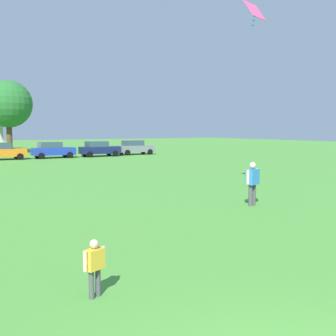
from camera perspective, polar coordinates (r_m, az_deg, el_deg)
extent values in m
cylinder|color=#4C4C51|center=(7.86, -10.56, -15.61)|extent=(0.10, 0.10, 0.53)
cylinder|color=#4C4C51|center=(7.96, -9.68, -15.32)|extent=(0.10, 0.10, 0.53)
cube|color=yellow|center=(7.76, -10.18, -12.33)|extent=(0.40, 0.32, 0.38)
cylinder|color=beige|center=(7.61, -11.42, -12.61)|extent=(0.08, 0.08, 0.35)
cylinder|color=beige|center=(7.90, -8.99, -11.91)|extent=(0.08, 0.08, 0.35)
sphere|color=beige|center=(7.67, -10.21, -10.32)|extent=(0.17, 0.17, 0.17)
cylinder|color=#4C4C51|center=(16.69, 11.36, -3.75)|extent=(0.16, 0.16, 0.86)
cylinder|color=#4C4C51|center=(16.91, 11.81, -3.64)|extent=(0.16, 0.16, 0.86)
cube|color=#337FCC|center=(16.70, 11.64, -1.21)|extent=(0.64, 0.48, 0.61)
cylinder|color=beige|center=(16.40, 11.01, -1.26)|extent=(0.13, 0.13, 0.57)
cylinder|color=beige|center=(17.00, 12.25, -1.04)|extent=(0.13, 0.13, 0.57)
sphere|color=beige|center=(16.66, 11.67, 0.35)|extent=(0.27, 0.27, 0.27)
cube|color=#F24C8C|center=(20.63, 11.93, 20.60)|extent=(1.41, 0.98, 0.81)
sphere|color=#3FBFE5|center=(20.57, 11.92, 19.93)|extent=(0.10, 0.10, 0.10)
sphere|color=#3FBFE5|center=(20.48, 11.79, 19.36)|extent=(0.10, 0.10, 0.10)
sphere|color=#3FBFE5|center=(20.39, 11.67, 18.78)|extent=(0.10, 0.10, 0.10)
cube|color=orange|center=(43.54, -21.94, 1.98)|extent=(4.30, 1.80, 0.76)
cylinder|color=black|center=(44.68, -20.25, 1.63)|extent=(0.64, 0.22, 0.64)
cylinder|color=black|center=(42.92, -19.81, 1.50)|extent=(0.64, 0.22, 0.64)
cube|color=#1E38AD|center=(44.51, -15.59, 2.24)|extent=(4.30, 1.80, 0.76)
cube|color=#334756|center=(44.39, -16.04, 3.10)|extent=(2.24, 1.58, 0.60)
cylinder|color=black|center=(45.79, -14.10, 1.89)|extent=(0.64, 0.22, 0.64)
cylinder|color=black|center=(44.07, -13.44, 1.77)|extent=(0.64, 0.22, 0.64)
cylinder|color=black|center=(45.06, -17.67, 1.74)|extent=(0.64, 0.22, 0.64)
cylinder|color=black|center=(43.31, -17.14, 1.61)|extent=(0.64, 0.22, 0.64)
cube|color=#141E4C|center=(45.93, -9.44, 2.47)|extent=(4.30, 1.80, 0.76)
cube|color=#334756|center=(45.77, -9.86, 3.30)|extent=(2.24, 1.58, 0.60)
cylinder|color=black|center=(47.32, -8.17, 2.11)|extent=(0.64, 0.22, 0.64)
cylinder|color=black|center=(45.66, -7.31, 2.00)|extent=(0.64, 0.22, 0.64)
cylinder|color=black|center=(46.29, -11.52, 1.98)|extent=(0.64, 0.22, 0.64)
cylinder|color=black|center=(44.60, -10.77, 1.86)|extent=(0.64, 0.22, 0.64)
cube|color=slate|center=(48.71, -4.53, 2.69)|extent=(4.30, 1.80, 0.76)
cube|color=#334756|center=(48.53, -4.90, 3.48)|extent=(2.24, 1.58, 0.60)
cylinder|color=black|center=(50.19, -3.47, 2.35)|extent=(0.64, 0.22, 0.64)
cylinder|color=black|center=(48.59, -2.51, 2.25)|extent=(0.64, 0.22, 0.64)
cylinder|color=black|center=(48.93, -6.53, 2.24)|extent=(0.64, 0.22, 0.64)
cylinder|color=black|center=(47.30, -5.64, 2.14)|extent=(0.64, 0.22, 0.64)
cylinder|color=brown|center=(53.96, -21.12, 3.79)|extent=(0.67, 0.67, 3.62)
sphere|color=#286B2D|center=(54.02, -21.28, 8.28)|extent=(5.71, 5.71, 5.71)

